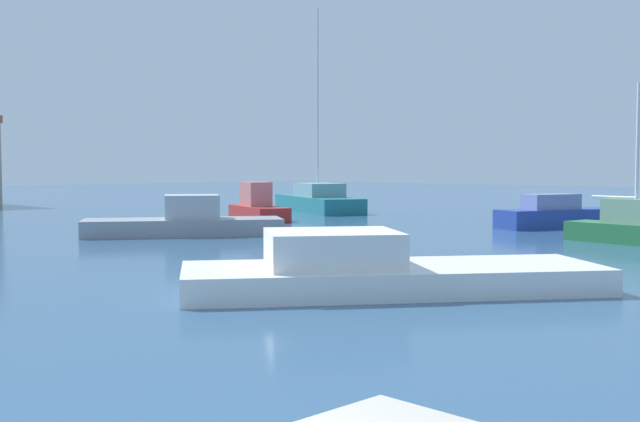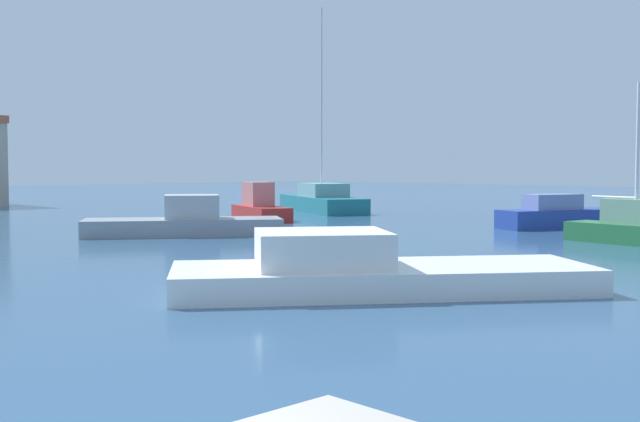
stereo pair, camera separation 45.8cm
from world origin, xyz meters
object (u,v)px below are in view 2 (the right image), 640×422
Objects in this scene: motorboat_grey_inner_mooring at (185,222)px; motorboat_blue_far_right at (563,215)px; motorboat_white_near_pier at (368,271)px; motorboat_red_mid_harbor at (260,207)px; sailboat_green_far_left at (635,228)px; sailboat_teal_behind_lamppost at (322,200)px.

motorboat_grey_inner_mooring is 16.04m from motorboat_blue_far_right.
motorboat_white_near_pier is (-4.88, -14.08, -0.06)m from motorboat_grey_inner_mooring.
motorboat_red_mid_harbor reaches higher than motorboat_grey_inner_mooring.
motorboat_blue_far_right is (4.69, 5.29, -0.03)m from sailboat_green_far_left.
motorboat_red_mid_harbor is (-7.35, -3.26, -0.02)m from sailboat_teal_behind_lamppost.
sailboat_green_far_left is 0.46× the size of sailboat_teal_behind_lamppost.
sailboat_green_far_left is at bearing 2.48° from motorboat_white_near_pier.
motorboat_blue_far_right is (13.79, -8.19, 0.04)m from motorboat_grey_inner_mooring.
sailboat_green_far_left is 1.11× the size of motorboat_red_mid_harbor.
motorboat_red_mid_harbor is (7.49, 4.62, 0.15)m from motorboat_grey_inner_mooring.
sailboat_teal_behind_lamppost is at bearing 48.08° from motorboat_white_near_pier.
motorboat_grey_inner_mooring is at bearing 124.03° from sailboat_green_far_left.
sailboat_green_far_left is at bearing -131.58° from motorboat_blue_far_right.
motorboat_red_mid_harbor is 0.78× the size of motorboat_blue_far_right.
motorboat_white_near_pier is at bearing -123.48° from motorboat_red_mid_harbor.
motorboat_red_mid_harbor is 14.28m from motorboat_blue_far_right.
sailboat_teal_behind_lamppost reaches higher than motorboat_blue_far_right.
motorboat_white_near_pier is at bearing -131.92° from sailboat_teal_behind_lamppost.
motorboat_blue_far_right is at bearing -93.71° from sailboat_teal_behind_lamppost.
motorboat_blue_far_right is at bearing 48.42° from sailboat_green_far_left.
motorboat_white_near_pier is at bearing -162.49° from motorboat_blue_far_right.
sailboat_teal_behind_lamppost is (5.73, 21.35, 0.09)m from sailboat_green_far_left.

